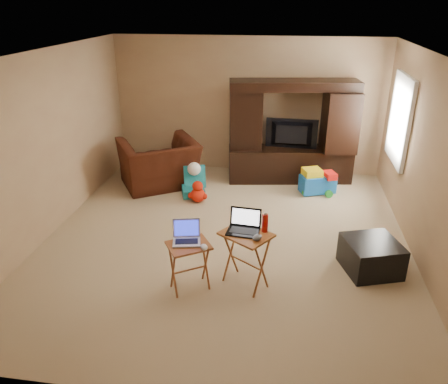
% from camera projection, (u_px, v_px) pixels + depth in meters
% --- Properties ---
extents(floor, '(5.50, 5.50, 0.00)m').
position_uv_depth(floor, '(226.00, 238.00, 6.17)').
color(floor, beige).
rests_on(floor, ground).
extents(ceiling, '(5.50, 5.50, 0.00)m').
position_uv_depth(ceiling, '(227.00, 54.00, 5.15)').
color(ceiling, silver).
rests_on(ceiling, ground).
extents(wall_back, '(5.00, 0.00, 5.00)m').
position_uv_depth(wall_back, '(247.00, 106.00, 8.14)').
color(wall_back, tan).
rests_on(wall_back, ground).
extents(wall_front, '(5.00, 0.00, 5.00)m').
position_uv_depth(wall_front, '(172.00, 277.00, 3.18)').
color(wall_front, tan).
rests_on(wall_front, ground).
extents(wall_left, '(0.00, 5.50, 5.50)m').
position_uv_depth(wall_left, '(47.00, 145.00, 6.00)').
color(wall_left, tan).
rests_on(wall_left, ground).
extents(wall_right, '(0.00, 5.50, 5.50)m').
position_uv_depth(wall_right, '(429.00, 164.00, 5.32)').
color(wall_right, tan).
rests_on(wall_right, ground).
extents(window_pane, '(0.00, 1.20, 1.20)m').
position_uv_depth(window_pane, '(401.00, 120.00, 6.66)').
color(window_pane, white).
rests_on(window_pane, ground).
extents(window_frame, '(0.06, 1.14, 1.34)m').
position_uv_depth(window_frame, '(400.00, 120.00, 6.67)').
color(window_frame, white).
rests_on(window_frame, ground).
extents(entertainment_center, '(2.28, 0.89, 1.82)m').
position_uv_depth(entertainment_center, '(291.00, 132.00, 7.79)').
color(entertainment_center, black).
rests_on(entertainment_center, floor).
extents(television, '(0.93, 0.16, 0.53)m').
position_uv_depth(television, '(291.00, 135.00, 7.77)').
color(television, black).
rests_on(television, entertainment_center).
extents(recliner, '(1.67, 1.62, 0.83)m').
position_uv_depth(recliner, '(159.00, 164.00, 7.73)').
color(recliner, '#401B0D').
rests_on(recliner, floor).
extents(child_rocker, '(0.48, 0.52, 0.49)m').
position_uv_depth(child_rocker, '(193.00, 182.00, 7.40)').
color(child_rocker, '#177883').
rests_on(child_rocker, floor).
extents(plush_toy, '(0.33, 0.28, 0.37)m').
position_uv_depth(plush_toy, '(198.00, 191.00, 7.19)').
color(plush_toy, red).
rests_on(plush_toy, floor).
extents(push_toy, '(0.71, 0.61, 0.45)m').
position_uv_depth(push_toy, '(318.00, 181.00, 7.50)').
color(push_toy, blue).
rests_on(push_toy, floor).
extents(ottoman, '(0.78, 0.78, 0.40)m').
position_uv_depth(ottoman, '(371.00, 256.00, 5.37)').
color(ottoman, black).
rests_on(ottoman, floor).
extents(tray_table_left, '(0.58, 0.55, 0.59)m').
position_uv_depth(tray_table_left, '(190.00, 267.00, 4.99)').
color(tray_table_left, '#9D4D26').
rests_on(tray_table_left, floor).
extents(tray_table_right, '(0.67, 0.65, 0.69)m').
position_uv_depth(tray_table_right, '(246.00, 259.00, 5.04)').
color(tray_table_right, '#A76528').
rests_on(tray_table_right, floor).
extents(laptop_left, '(0.36, 0.32, 0.24)m').
position_uv_depth(laptop_left, '(186.00, 234.00, 4.85)').
color(laptop_left, silver).
rests_on(laptop_left, tray_table_left).
extents(laptop_right, '(0.38, 0.33, 0.24)m').
position_uv_depth(laptop_right, '(243.00, 223.00, 4.88)').
color(laptop_right, black).
rests_on(laptop_right, tray_table_right).
extents(mouse_left, '(0.12, 0.14, 0.05)m').
position_uv_depth(mouse_left, '(204.00, 247.00, 4.77)').
color(mouse_left, silver).
rests_on(mouse_left, tray_table_left).
extents(mouse_right, '(0.14, 0.16, 0.06)m').
position_uv_depth(mouse_right, '(257.00, 237.00, 4.77)').
color(mouse_right, '#414146').
rests_on(mouse_right, tray_table_right).
extents(water_bottle, '(0.07, 0.07, 0.21)m').
position_uv_depth(water_bottle, '(265.00, 223.00, 4.91)').
color(water_bottle, red).
rests_on(water_bottle, tray_table_right).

